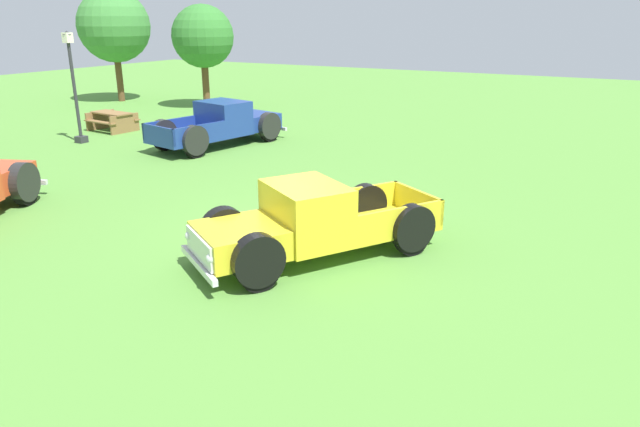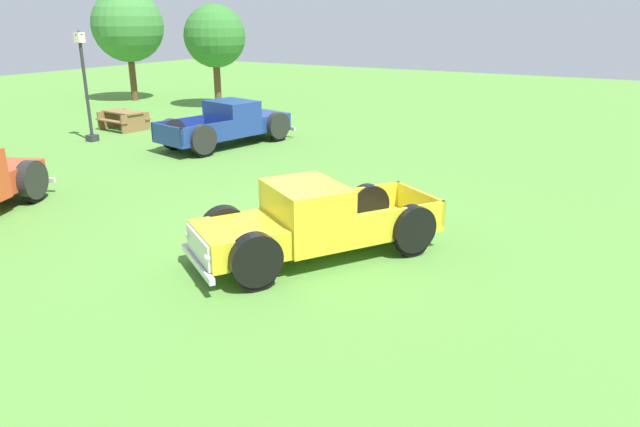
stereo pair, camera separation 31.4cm
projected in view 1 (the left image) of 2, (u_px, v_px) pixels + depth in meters
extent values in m
plane|color=#548C38|center=(299.00, 235.00, 12.80)|extent=(80.00, 80.00, 0.00)
cube|color=yellow|center=(240.00, 240.00, 10.69)|extent=(2.08, 2.09, 0.55)
cube|color=silver|center=(199.00, 248.00, 10.33)|extent=(0.78, 1.19, 0.46)
sphere|color=silver|center=(212.00, 258.00, 9.83)|extent=(0.20, 0.20, 0.20)
sphere|color=silver|center=(190.00, 236.00, 10.84)|extent=(0.20, 0.20, 0.20)
cube|color=yellow|center=(307.00, 213.00, 11.23)|extent=(1.99, 2.11, 1.15)
cube|color=#8C9EA8|center=(278.00, 206.00, 10.87)|extent=(0.80, 1.25, 0.51)
cube|color=yellow|center=(378.00, 224.00, 12.19)|extent=(2.67, 2.54, 0.10)
cube|color=yellow|center=(401.00, 221.00, 11.42)|extent=(1.82, 1.19, 0.55)
cube|color=yellow|center=(358.00, 199.00, 12.74)|extent=(1.82, 1.19, 0.55)
cube|color=yellow|center=(417.00, 202.00, 12.54)|extent=(0.96, 1.46, 0.55)
cylinder|color=black|center=(258.00, 271.00, 10.08)|extent=(0.76, 0.59, 0.76)
cylinder|color=#B7B7BC|center=(259.00, 271.00, 10.07)|extent=(0.39, 0.37, 0.30)
cylinder|color=black|center=(258.00, 260.00, 10.02)|extent=(0.96, 0.75, 0.96)
cylinder|color=black|center=(225.00, 240.00, 11.47)|extent=(0.76, 0.59, 0.76)
cylinder|color=#B7B7BC|center=(225.00, 239.00, 11.48)|extent=(0.39, 0.37, 0.30)
cylinder|color=black|center=(224.00, 231.00, 11.41)|extent=(0.96, 0.75, 0.96)
cylinder|color=black|center=(412.00, 237.00, 11.62)|extent=(0.76, 0.59, 0.76)
cylinder|color=#B7B7BC|center=(412.00, 237.00, 11.61)|extent=(0.39, 0.37, 0.30)
cylinder|color=black|center=(412.00, 228.00, 11.56)|extent=(0.96, 0.75, 0.96)
cylinder|color=black|center=(366.00, 213.00, 13.01)|extent=(0.76, 0.59, 0.76)
cylinder|color=#B7B7BC|center=(366.00, 213.00, 13.02)|extent=(0.39, 0.37, 0.30)
cylinder|color=black|center=(366.00, 205.00, 12.95)|extent=(0.96, 0.75, 0.96)
cube|color=silver|center=(199.00, 265.00, 10.42)|extent=(1.06, 1.60, 0.12)
cube|color=silver|center=(10.00, 170.00, 15.44)|extent=(0.61, 1.36, 0.49)
sphere|color=silver|center=(32.00, 170.00, 15.35)|extent=(0.21, 0.21, 0.21)
cylinder|color=black|center=(25.00, 190.00, 14.68)|extent=(0.83, 0.52, 0.80)
cylinder|color=#B7B7BC|center=(25.00, 190.00, 14.68)|extent=(0.39, 0.36, 0.32)
cylinder|color=black|center=(24.00, 182.00, 14.62)|extent=(1.05, 0.66, 1.01)
cube|color=silver|center=(13.00, 181.00, 15.59)|extent=(0.83, 1.82, 0.13)
cube|color=navy|center=(253.00, 121.00, 22.60)|extent=(1.88, 1.90, 0.58)
cube|color=silver|center=(268.00, 118.00, 23.18)|extent=(0.35, 1.43, 0.49)
sphere|color=silver|center=(256.00, 116.00, 23.55)|extent=(0.21, 0.21, 0.21)
sphere|color=silver|center=(279.00, 119.00, 22.76)|extent=(0.21, 0.21, 0.21)
cube|color=navy|center=(223.00, 118.00, 21.42)|extent=(1.71, 2.01, 1.22)
cube|color=#8C9EA8|center=(236.00, 108.00, 21.80)|extent=(0.35, 1.51, 0.54)
cube|color=navy|center=(185.00, 140.00, 20.31)|extent=(2.54, 2.19, 0.11)
cube|color=navy|center=(170.00, 127.00, 20.71)|extent=(2.20, 0.53, 0.58)
cube|color=navy|center=(200.00, 133.00, 19.68)|extent=(2.20, 0.53, 0.58)
cube|color=navy|center=(158.00, 135.00, 19.42)|extent=(0.44, 1.75, 0.58)
cylinder|color=black|center=(238.00, 126.00, 23.24)|extent=(0.84, 0.39, 0.81)
cylinder|color=#B7B7BC|center=(238.00, 126.00, 23.24)|extent=(0.37, 0.31, 0.32)
cylinder|color=black|center=(238.00, 121.00, 23.17)|extent=(1.06, 0.50, 1.02)
cylinder|color=black|center=(269.00, 131.00, 22.14)|extent=(0.84, 0.39, 0.81)
cylinder|color=#B7B7BC|center=(269.00, 131.00, 22.14)|extent=(0.37, 0.31, 0.32)
cylinder|color=black|center=(269.00, 126.00, 22.08)|extent=(1.06, 0.50, 1.02)
cylinder|color=black|center=(164.00, 139.00, 20.68)|extent=(0.84, 0.39, 0.81)
cylinder|color=#B7B7BC|center=(164.00, 139.00, 20.69)|extent=(0.37, 0.31, 0.32)
cylinder|color=black|center=(163.00, 134.00, 20.61)|extent=(1.06, 0.50, 1.02)
cylinder|color=black|center=(195.00, 146.00, 19.59)|extent=(0.84, 0.39, 0.81)
cylinder|color=#B7B7BC|center=(195.00, 146.00, 19.58)|extent=(0.37, 0.31, 0.32)
cylinder|color=black|center=(195.00, 140.00, 19.52)|extent=(1.06, 0.50, 1.02)
cube|color=silver|center=(269.00, 126.00, 23.32)|extent=(0.49, 1.92, 0.13)
cube|color=#2D2D33|center=(81.00, 139.00, 22.04)|extent=(0.36, 0.36, 0.25)
cylinder|color=#2D2D33|center=(75.00, 91.00, 21.45)|extent=(0.12, 0.12, 3.42)
cube|color=#F2EACC|center=(68.00, 38.00, 20.83)|extent=(0.28, 0.28, 0.36)
cone|color=#2D2D33|center=(67.00, 32.00, 20.77)|extent=(0.32, 0.32, 0.14)
cube|color=olive|center=(111.00, 113.00, 24.13)|extent=(0.97, 1.87, 0.06)
cube|color=olive|center=(100.00, 122.00, 23.75)|extent=(0.45, 1.82, 0.05)
cube|color=olive|center=(124.00, 118.00, 24.69)|extent=(0.45, 1.82, 0.05)
cube|color=olive|center=(101.00, 120.00, 24.67)|extent=(1.40, 0.21, 0.75)
cube|color=olive|center=(125.00, 124.00, 23.82)|extent=(1.40, 0.21, 0.75)
cylinder|color=brown|center=(119.00, 78.00, 32.42)|extent=(0.36, 0.36, 2.61)
sphere|color=#3D7F38|center=(114.00, 26.00, 31.52)|extent=(3.90, 3.90, 3.90)
cylinder|color=brown|center=(206.00, 84.00, 30.14)|extent=(0.36, 0.36, 2.43)
sphere|color=#33752D|center=(203.00, 36.00, 29.36)|extent=(3.15, 3.15, 3.15)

